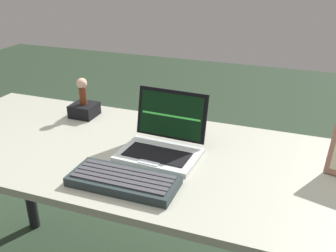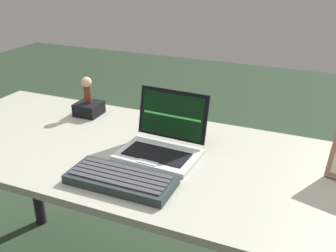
{
  "view_description": "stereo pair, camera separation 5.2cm",
  "coord_description": "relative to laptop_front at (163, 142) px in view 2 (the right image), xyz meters",
  "views": [
    {
      "loc": [
        0.48,
        -1.05,
        1.35
      ],
      "look_at": [
        0.08,
        0.01,
        0.84
      ],
      "focal_mm": 41.11,
      "sensor_mm": 36.0,
      "label": 1
    },
    {
      "loc": [
        0.52,
        -1.03,
        1.35
      ],
      "look_at": [
        0.08,
        0.01,
        0.84
      ],
      "focal_mm": 41.11,
      "sensor_mm": 36.0,
      "label": 2
    }
  ],
  "objects": [
    {
      "name": "laptop_front",
      "position": [
        0.0,
        0.0,
        0.0
      ],
      "size": [
        0.27,
        0.23,
        0.19
      ],
      "color": "#B6BFBD",
      "rests_on": "desk"
    },
    {
      "name": "figurine_stand",
      "position": [
        -0.42,
        0.19,
        -0.01
      ],
      "size": [
        0.1,
        0.1,
        0.05
      ],
      "primitive_type": "cube",
      "color": "black",
      "rests_on": "desk"
    },
    {
      "name": "desk",
      "position": [
        -0.06,
        -0.02,
        -0.14
      ],
      "size": [
        1.7,
        0.67,
        0.74
      ],
      "color": "gray",
      "rests_on": "ground"
    },
    {
      "name": "external_keyboard",
      "position": [
        -0.04,
        -0.22,
        -0.02
      ],
      "size": [
        0.32,
        0.14,
        0.03
      ],
      "color": "#212C2D",
      "rests_on": "desk"
    },
    {
      "name": "figurine",
      "position": [
        -0.42,
        0.19,
        0.08
      ],
      "size": [
        0.04,
        0.04,
        0.11
      ],
      "color": "#592613",
      "rests_on": "figurine_stand"
    }
  ]
}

